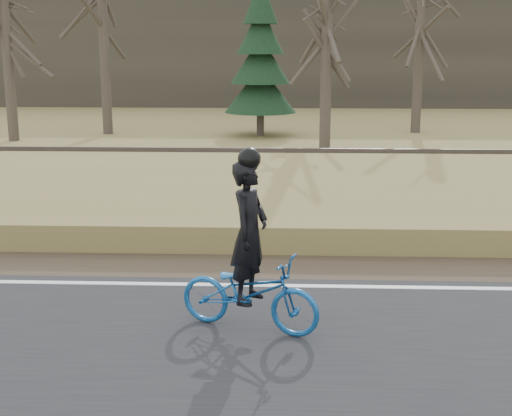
{
  "coord_description": "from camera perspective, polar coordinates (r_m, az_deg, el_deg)",
  "views": [
    {
      "loc": [
        -1.88,
        -9.19,
        3.37
      ],
      "look_at": [
        -2.29,
        0.5,
        1.1
      ],
      "focal_mm": 50.0,
      "sensor_mm": 36.0,
      "label": 1
    }
  ],
  "objects": [
    {
      "name": "ground",
      "position": [
        9.97,
        13.23,
        -6.95
      ],
      "size": [
        120.0,
        120.0,
        0.0
      ],
      "primitive_type": "plane",
      "color": "olive",
      "rests_on": "ground"
    },
    {
      "name": "road",
      "position": [
        7.71,
        16.72,
        -13.09
      ],
      "size": [
        120.0,
        6.0,
        0.06
      ],
      "primitive_type": "cube",
      "color": "black",
      "rests_on": "ground"
    },
    {
      "name": "edge_line",
      "position": [
        10.13,
        13.04,
        -6.22
      ],
      "size": [
        120.0,
        0.12,
        0.01
      ],
      "primitive_type": "cube",
      "color": "silver",
      "rests_on": "road"
    },
    {
      "name": "shoulder",
      "position": [
        11.08,
        12.1,
        -4.73
      ],
      "size": [
        120.0,
        1.6,
        0.04
      ],
      "primitive_type": "cube",
      "color": "#473A2B",
      "rests_on": "ground"
    },
    {
      "name": "embankment",
      "position": [
        13.88,
        10.11,
        -0.15
      ],
      "size": [
        120.0,
        5.0,
        0.44
      ],
      "primitive_type": "cube",
      "color": "olive",
      "rests_on": "ground"
    },
    {
      "name": "ballast",
      "position": [
        17.57,
        8.5,
        2.72
      ],
      "size": [
        120.0,
        3.0,
        0.45
      ],
      "primitive_type": "cube",
      "color": "slate",
      "rests_on": "ground"
    },
    {
      "name": "railroad",
      "position": [
        17.52,
        8.54,
        3.7
      ],
      "size": [
        120.0,
        2.4,
        0.29
      ],
      "color": "black",
      "rests_on": "ballast"
    },
    {
      "name": "treeline_backdrop",
      "position": [
        39.24,
        5.26,
        12.58
      ],
      "size": [
        120.0,
        4.0,
        6.0
      ],
      "primitive_type": "cube",
      "color": "#383328",
      "rests_on": "ground"
    },
    {
      "name": "cyclist",
      "position": [
        8.3,
        -0.53,
        -5.24
      ],
      "size": [
        1.82,
        1.14,
        2.16
      ],
      "rotation": [
        0.0,
        0.0,
        1.23
      ],
      "color": "#154F91",
      "rests_on": "road"
    },
    {
      "name": "bare_tree_far_left",
      "position": [
        26.12,
        -19.36,
        12.8
      ],
      "size": [
        0.36,
        0.36,
        7.06
      ],
      "primitive_type": "cylinder",
      "color": "#483F35",
      "rests_on": "ground"
    },
    {
      "name": "bare_tree_left",
      "position": [
        27.19,
        -12.15,
        14.24
      ],
      "size": [
        0.36,
        0.36,
        8.02
      ],
      "primitive_type": "cylinder",
      "color": "#483F35",
      "rests_on": "ground"
    },
    {
      "name": "bare_tree_near_left",
      "position": [
        22.5,
        5.68,
        12.61
      ],
      "size": [
        0.36,
        0.36,
        6.34
      ],
      "primitive_type": "cylinder",
      "color": "#483F35",
      "rests_on": "ground"
    },
    {
      "name": "bare_tree_center",
      "position": [
        27.67,
        13.0,
        13.61
      ],
      "size": [
        0.36,
        0.36,
        7.48
      ],
      "primitive_type": "cylinder",
      "color": "#483F35",
      "rests_on": "ground"
    },
    {
      "name": "conifer",
      "position": [
        26.15,
        0.36,
        11.64
      ],
      "size": [
        2.6,
        2.6,
        5.64
      ],
      "color": "#483F35",
      "rests_on": "ground"
    }
  ]
}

